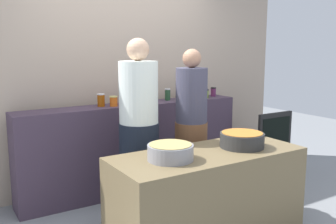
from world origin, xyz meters
The scene contains 17 objects.
storefront_wall centered at (0.00, 1.45, 1.50)m, with size 4.80×0.12×3.00m, color tan.
display_shelf centered at (0.00, 1.10, 0.52)m, with size 2.70×0.36×1.04m, color #423345.
prep_table centered at (0.00, -0.30, 0.40)m, with size 1.70×0.70×0.79m, color brown.
preserve_jar_0 centered at (-0.39, 1.11, 1.11)m, with size 0.08×0.08×0.14m.
preserve_jar_1 centered at (-0.27, 1.05, 1.09)m, with size 0.09×0.09×0.11m.
preserve_jar_2 centered at (-0.12, 1.15, 1.10)m, with size 0.08×0.08×0.12m.
preserve_jar_3 centered at (0.49, 1.14, 1.11)m, with size 0.07×0.07×0.14m.
preserve_jar_4 centered at (0.63, 1.11, 1.09)m, with size 0.07×0.07×0.11m.
preserve_jar_5 centered at (0.80, 1.06, 1.11)m, with size 0.07×0.07×0.14m.
preserve_jar_6 centered at (0.91, 1.13, 1.10)m, with size 0.08×0.08×0.12m.
preserve_jar_7 centered at (1.01, 1.06, 1.09)m, with size 0.09×0.09×0.11m.
preserve_jar_8 centered at (1.20, 1.14, 1.10)m, with size 0.07×0.07×0.12m.
cooking_pot_left centered at (-0.39, -0.31, 0.86)m, with size 0.37×0.37×0.13m.
cooking_pot_center centered at (0.36, -0.32, 0.86)m, with size 0.40×0.40×0.14m.
cook_with_tongs centered at (-0.30, 0.41, 0.80)m, with size 0.39×0.39×1.77m.
cook_in_cap centered at (0.30, 0.37, 0.76)m, with size 0.34×0.34×1.67m.
chalkboard_sign centered at (1.73, 0.53, 0.43)m, with size 0.57×0.05×0.85m.
Camera 1 is at (-1.96, -2.79, 1.69)m, focal length 40.73 mm.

